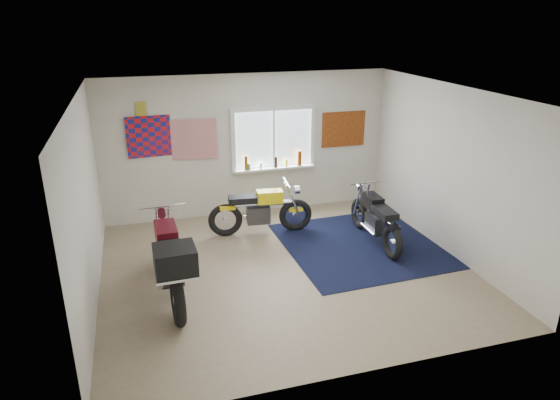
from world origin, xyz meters
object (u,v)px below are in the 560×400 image
object	(u,v)px
navy_rug	(360,245)
maroon_tourer	(171,262)
yellow_triumph	(260,212)
black_chrome_bike	(375,220)

from	to	relation	value
navy_rug	maroon_tourer	size ratio (longest dim) A/B	1.16
navy_rug	yellow_triumph	distance (m)	1.84
yellow_triumph	maroon_tourer	world-z (taller)	maroon_tourer
navy_rug	black_chrome_bike	size ratio (longest dim) A/B	1.40
black_chrome_bike	maroon_tourer	world-z (taller)	maroon_tourer
yellow_triumph	black_chrome_bike	distance (m)	2.02
navy_rug	black_chrome_bike	distance (m)	0.50
black_chrome_bike	yellow_triumph	bearing A→B (deg)	63.13
navy_rug	yellow_triumph	size ratio (longest dim) A/B	1.39
yellow_triumph	black_chrome_bike	xyz separation A→B (m)	(1.79, -0.93, 0.00)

